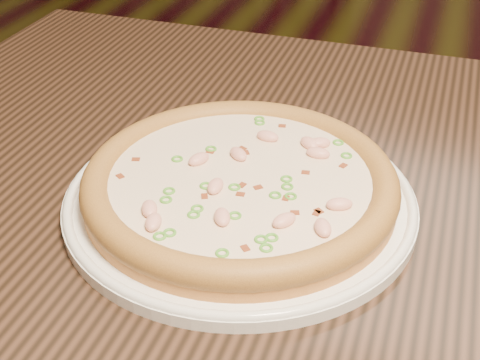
% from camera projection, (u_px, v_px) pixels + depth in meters
% --- Properties ---
extents(hero_table, '(1.20, 0.80, 0.75)m').
position_uv_depth(hero_table, '(360.00, 274.00, 0.72)').
color(hero_table, black).
rests_on(hero_table, ground).
extents(plate, '(0.34, 0.34, 0.02)m').
position_uv_depth(plate, '(240.00, 198.00, 0.65)').
color(plate, white).
rests_on(plate, hero_table).
extents(pizza, '(0.31, 0.31, 0.03)m').
position_uv_depth(pizza, '(240.00, 183.00, 0.64)').
color(pizza, '#BB8041').
rests_on(pizza, plate).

